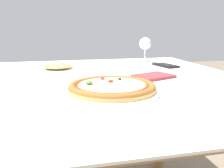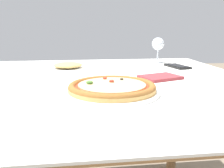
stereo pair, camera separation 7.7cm
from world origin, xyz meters
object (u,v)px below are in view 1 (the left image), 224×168
Objects in this scene: pizza_plate at (112,88)px; side_plate at (58,68)px; cell_phone at (166,65)px; wine_glass_far_left at (145,45)px; dining_table at (97,100)px.

side_plate is (-0.15, 0.45, -0.00)m from pizza_plate.
wine_glass_far_left is at bearing 107.24° from cell_phone.
pizza_plate is (0.01, -0.20, 0.10)m from dining_table.
dining_table is 4.11× the size of pizza_plate.
side_plate reaches higher than cell_phone.
cell_phone reaches higher than dining_table.
pizza_plate is 2.08× the size of wine_glass_far_left.
pizza_plate reaches higher than dining_table.
dining_table is 7.73× the size of cell_phone.
side_plate is (-0.49, -0.18, -0.09)m from wine_glass_far_left.
wine_glass_far_left is at bearing 19.60° from side_plate.
cell_phone is (0.40, 0.25, 0.08)m from dining_table.
side_plate is (-0.14, 0.24, 0.09)m from dining_table.
dining_table is 0.22m from pizza_plate.
dining_table is 8.54× the size of wine_glass_far_left.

